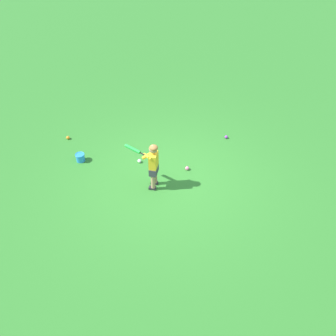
# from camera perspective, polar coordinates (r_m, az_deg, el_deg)

# --- Properties ---
(ground_plane) EXTENTS (40.00, 40.00, 0.00)m
(ground_plane) POSITION_cam_1_polar(r_m,az_deg,el_deg) (7.87, 0.37, -1.64)
(ground_plane) COLOR #2D7528
(child_batter) EXTENTS (0.60, 0.64, 1.08)m
(child_batter) POSITION_cam_1_polar(r_m,az_deg,el_deg) (7.27, -2.52, 0.91)
(child_batter) COLOR #232328
(child_batter) RESTS_ON ground
(play_ball_by_bucket) EXTENTS (0.09, 0.09, 0.09)m
(play_ball_by_bucket) POSITION_cam_1_polar(r_m,az_deg,el_deg) (8.07, 3.06, -0.04)
(play_ball_by_bucket) COLOR pink
(play_ball_by_bucket) RESTS_ON ground
(play_ball_far_right) EXTENTS (0.08, 0.08, 0.08)m
(play_ball_far_right) POSITION_cam_1_polar(r_m,az_deg,el_deg) (9.15, 9.21, 4.88)
(play_ball_far_right) COLOR purple
(play_ball_far_right) RESTS_ON ground
(play_ball_midfield) EXTENTS (0.09, 0.09, 0.09)m
(play_ball_midfield) POSITION_cam_1_polar(r_m,az_deg,el_deg) (9.34, -15.57, 4.65)
(play_ball_midfield) COLOR orange
(play_ball_midfield) RESTS_ON ground
(play_ball_far_left) EXTENTS (0.08, 0.08, 0.08)m
(play_ball_far_left) POSITION_cam_1_polar(r_m,az_deg,el_deg) (8.29, -4.56, 1.12)
(play_ball_far_left) COLOR white
(play_ball_far_left) RESTS_ON ground
(toy_bucket) EXTENTS (0.22, 0.22, 0.19)m
(toy_bucket) POSITION_cam_1_polar(r_m,az_deg,el_deg) (8.52, -13.73, 1.65)
(toy_bucket) COLOR #2884DB
(toy_bucket) RESTS_ON ground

